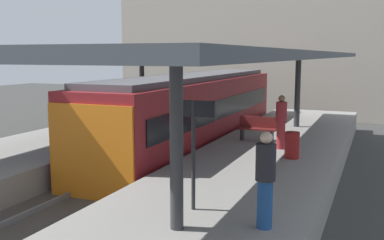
{
  "coord_description": "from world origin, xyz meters",
  "views": [
    {
      "loc": [
        7.01,
        -11.95,
        4.09
      ],
      "look_at": [
        0.62,
        3.5,
        1.67
      ],
      "focal_mm": 42.21,
      "sensor_mm": 36.0,
      "label": 1
    }
  ],
  "objects": [
    {
      "name": "rail_near_side",
      "position": [
        -0.72,
        0.0,
        0.27
      ],
      "size": [
        0.08,
        28.0,
        0.14
      ],
      "primitive_type": "cube",
      "color": "slate",
      "rests_on": "track_ballast"
    },
    {
      "name": "platform_sign",
      "position": [
        3.69,
        -3.85,
        2.62
      ],
      "size": [
        0.9,
        0.08,
        2.21
      ],
      "color": "#262628",
      "rests_on": "platform_right"
    },
    {
      "name": "canopy_left",
      "position": [
        -3.8,
        1.4,
        3.93
      ],
      "size": [
        4.18,
        21.0,
        3.05
      ],
      "color": "#333335",
      "rests_on": "platform_left"
    },
    {
      "name": "commuter_train",
      "position": [
        0.0,
        5.17,
        1.73
      ],
      "size": [
        2.78,
        14.63,
        3.1
      ],
      "color": "maroon",
      "rests_on": "track_ballast"
    },
    {
      "name": "platform_right",
      "position": [
        3.8,
        0.0,
        0.5
      ],
      "size": [
        4.4,
        28.0,
        1.0
      ],
      "primitive_type": "cube",
      "color": "gray",
      "rests_on": "ground_plane"
    },
    {
      "name": "rail_far_side",
      "position": [
        0.72,
        0.0,
        0.27
      ],
      "size": [
        0.08,
        28.0,
        0.14
      ],
      "primitive_type": "cube",
      "color": "slate",
      "rests_on": "track_ballast"
    },
    {
      "name": "station_building_backdrop",
      "position": [
        -1.52,
        20.0,
        5.5
      ],
      "size": [
        18.0,
        6.0,
        11.0
      ],
      "primitive_type": "cube",
      "color": "#A89E8E",
      "rests_on": "ground_plane"
    },
    {
      "name": "canopy_right",
      "position": [
        3.8,
        1.4,
        4.05
      ],
      "size": [
        4.18,
        21.0,
        3.17
      ],
      "color": "#333335",
      "rests_on": "platform_right"
    },
    {
      "name": "ground_plane",
      "position": [
        0.0,
        0.0,
        0.0
      ],
      "size": [
        80.0,
        80.0,
        0.0
      ],
      "primitive_type": "plane",
      "color": "#383835"
    },
    {
      "name": "litter_bin",
      "position": [
        4.7,
        1.5,
        1.4
      ],
      "size": [
        0.44,
        0.44,
        0.8
      ],
      "primitive_type": "cylinder",
      "color": "maroon",
      "rests_on": "platform_right"
    },
    {
      "name": "passenger_mid_platform",
      "position": [
        4.11,
        2.75,
        1.93
      ],
      "size": [
        0.36,
        0.36,
        1.79
      ],
      "color": "maroon",
      "rests_on": "platform_right"
    },
    {
      "name": "track_ballast",
      "position": [
        0.0,
        0.0,
        0.1
      ],
      "size": [
        3.2,
        28.0,
        0.2
      ],
      "primitive_type": "cube",
      "color": "#4C4742",
      "rests_on": "ground_plane"
    },
    {
      "name": "platform_bench",
      "position": [
        3.02,
        3.91,
        1.46
      ],
      "size": [
        1.4,
        0.41,
        0.86
      ],
      "color": "black",
      "rests_on": "platform_right"
    },
    {
      "name": "platform_left",
      "position": [
        -3.8,
        0.0,
        0.5
      ],
      "size": [
        4.4,
        28.0,
        1.0
      ],
      "primitive_type": "cube",
      "color": "gray",
      "rests_on": "ground_plane"
    },
    {
      "name": "passenger_near_bench",
      "position": [
        5.24,
        -4.27,
        1.92
      ],
      "size": [
        0.36,
        0.36,
        1.76
      ],
      "color": "navy",
      "rests_on": "platform_right"
    }
  ]
}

